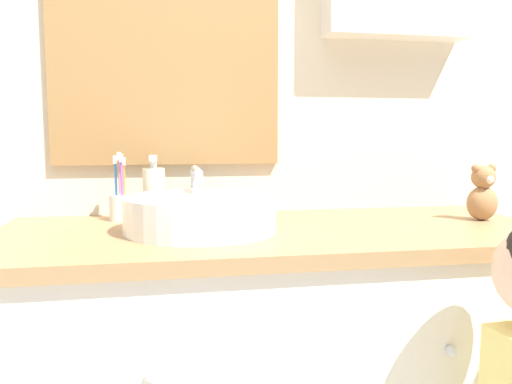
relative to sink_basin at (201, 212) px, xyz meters
name	(u,v)px	position (x,y,z in m)	size (l,w,h in m)	color
wall_back	(259,63)	(0.21, 0.32, 0.41)	(3.20, 0.18, 2.50)	beige
vanity_counter	(278,378)	(0.20, 0.00, -0.45)	(1.42, 0.60, 0.81)	silver
sink_basin	(201,212)	(0.00, 0.00, 0.00)	(0.38, 0.43, 0.15)	white
toothbrush_holder	(121,204)	(-0.21, 0.19, 0.00)	(0.07, 0.07, 0.19)	silver
soap_dispenser	(154,192)	(-0.12, 0.22, 0.03)	(0.06, 0.06, 0.18)	beige
teddy_bear	(483,194)	(0.79, 0.01, 0.03)	(0.09, 0.07, 0.16)	#9E7047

